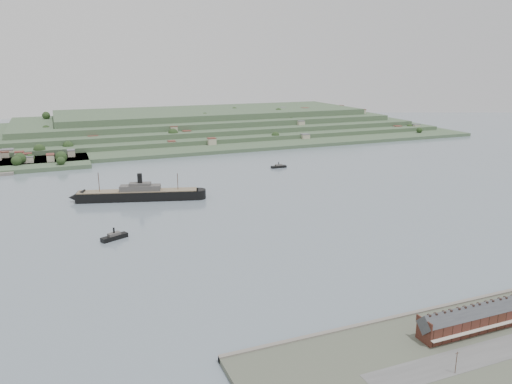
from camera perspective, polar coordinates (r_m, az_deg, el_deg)
name	(u,v)px	position (r m, az deg, el deg)	size (l,w,h in m)	color
ground	(303,212)	(349.85, 5.39, -2.26)	(1400.00, 1400.00, 0.00)	slate
terrace_row	(481,317)	(216.33, 24.30, -12.86)	(55.60, 9.80, 11.07)	#432218
far_peninsula	(193,126)	(718.86, -7.20, 7.52)	(760.00, 309.00, 30.00)	#3B5438
steamship	(135,194)	(386.48, -13.69, -0.27)	(99.94, 37.97, 24.49)	black
tugboat	(114,237)	(306.72, -15.89, -4.93)	(16.61, 10.78, 7.33)	black
ferry_east	(279,166)	(490.30, 2.61, 2.95)	(15.48, 4.37, 5.80)	black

